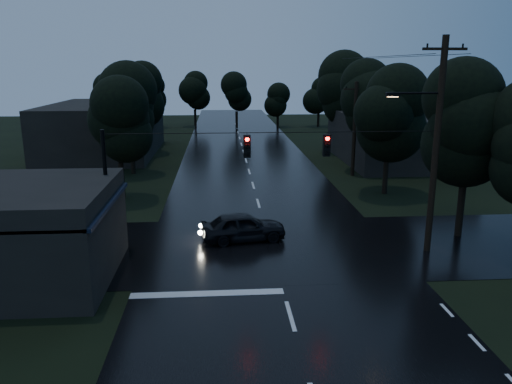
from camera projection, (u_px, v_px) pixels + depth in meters
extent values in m
cube|color=black|center=(249.00, 172.00, 41.97)|extent=(12.00, 120.00, 0.02)
cube|color=black|center=(271.00, 247.00, 24.57)|extent=(60.00, 9.00, 0.02)
cube|color=black|center=(33.00, 205.00, 20.18)|extent=(6.00, 7.00, 0.12)
cube|color=black|center=(109.00, 204.00, 20.39)|extent=(0.30, 7.00, 0.15)
cylinder|color=black|center=(88.00, 272.00, 17.90)|extent=(0.10, 0.10, 3.00)
cylinder|color=black|center=(120.00, 221.00, 23.70)|extent=(0.10, 0.10, 3.00)
cube|color=#F1C960|center=(100.00, 232.00, 19.11)|extent=(0.06, 1.60, 0.50)
cube|color=#F1C960|center=(114.00, 212.00, 21.72)|extent=(0.06, 1.20, 0.50)
cube|color=black|center=(397.00, 137.00, 46.27)|extent=(10.00, 14.00, 4.40)
cube|color=black|center=(104.00, 129.00, 50.04)|extent=(10.00, 16.00, 5.00)
cylinder|color=black|center=(436.00, 148.00, 22.90)|extent=(0.30, 0.30, 10.00)
cube|color=black|center=(445.00, 49.00, 21.81)|extent=(2.00, 0.12, 0.12)
cylinder|color=black|center=(417.00, 93.00, 22.20)|extent=(2.20, 0.10, 0.10)
cube|color=black|center=(393.00, 94.00, 22.14)|extent=(0.60, 0.25, 0.18)
cube|color=#FFB266|center=(393.00, 97.00, 22.16)|extent=(0.45, 0.18, 0.03)
cylinder|color=black|center=(354.00, 129.00, 39.69)|extent=(0.30, 0.30, 7.50)
cube|color=black|center=(356.00, 89.00, 38.91)|extent=(2.00, 0.12, 0.12)
cylinder|color=black|center=(107.00, 196.00, 22.34)|extent=(0.18, 0.18, 6.00)
cylinder|color=black|center=(274.00, 133.00, 22.17)|extent=(15.00, 0.03, 0.03)
cube|color=black|center=(247.00, 146.00, 22.24)|extent=(0.32, 0.25, 1.00)
sphere|color=#FF0C07|center=(247.00, 147.00, 22.09)|extent=(0.18, 0.18, 0.18)
cube|color=black|center=(327.00, 145.00, 22.49)|extent=(0.32, 0.25, 1.00)
sphere|color=#FF0C07|center=(327.00, 146.00, 22.34)|extent=(0.18, 0.18, 0.18)
cylinder|color=black|center=(460.00, 210.00, 25.89)|extent=(0.36, 0.36, 2.80)
sphere|color=black|center=(467.00, 145.00, 25.05)|extent=(4.48, 4.48, 4.48)
sphere|color=black|center=(470.00, 121.00, 24.76)|extent=(4.48, 4.48, 4.48)
sphere|color=black|center=(472.00, 97.00, 24.46)|extent=(4.48, 4.48, 4.48)
cylinder|color=black|center=(122.00, 181.00, 33.30)|extent=(0.36, 0.36, 2.45)
sphere|color=black|center=(119.00, 136.00, 32.57)|extent=(3.92, 3.92, 3.92)
sphere|color=black|center=(118.00, 120.00, 32.31)|extent=(3.92, 3.92, 3.92)
sphere|color=black|center=(117.00, 104.00, 32.05)|extent=(3.92, 3.92, 3.92)
cylinder|color=black|center=(133.00, 158.00, 40.97)|extent=(0.36, 0.36, 2.62)
sphere|color=black|center=(130.00, 119.00, 40.19)|extent=(4.20, 4.20, 4.20)
sphere|color=black|center=(129.00, 105.00, 39.91)|extent=(4.20, 4.20, 4.20)
sphere|color=black|center=(129.00, 91.00, 39.63)|extent=(4.20, 4.20, 4.20)
cylinder|color=black|center=(143.00, 139.00, 50.58)|extent=(0.36, 0.36, 2.80)
sphere|color=black|center=(141.00, 106.00, 49.74)|extent=(4.48, 4.48, 4.48)
sphere|color=black|center=(141.00, 93.00, 49.44)|extent=(4.48, 4.48, 4.48)
sphere|color=black|center=(140.00, 81.00, 49.15)|extent=(4.48, 4.48, 4.48)
cylinder|color=black|center=(385.00, 175.00, 34.54)|extent=(0.36, 0.36, 2.62)
sphere|color=black|center=(388.00, 129.00, 33.76)|extent=(4.20, 4.20, 4.20)
sphere|color=black|center=(390.00, 113.00, 33.48)|extent=(4.20, 4.20, 4.20)
sphere|color=black|center=(391.00, 95.00, 33.20)|extent=(4.20, 4.20, 4.20)
cylinder|color=black|center=(362.00, 154.00, 42.29)|extent=(0.36, 0.36, 2.80)
sphere|color=black|center=(364.00, 114.00, 41.46)|extent=(4.48, 4.48, 4.48)
sphere|color=black|center=(365.00, 99.00, 41.16)|extent=(4.48, 4.48, 4.48)
sphere|color=black|center=(366.00, 84.00, 40.86)|extent=(4.48, 4.48, 4.48)
cylinder|color=black|center=(341.00, 137.00, 51.98)|extent=(0.36, 0.36, 2.97)
sphere|color=black|center=(342.00, 102.00, 51.09)|extent=(4.76, 4.76, 4.76)
sphere|color=black|center=(343.00, 89.00, 50.78)|extent=(4.76, 4.76, 4.76)
sphere|color=black|center=(344.00, 76.00, 50.46)|extent=(4.76, 4.76, 4.76)
imported|color=black|center=(243.00, 227.00, 25.37)|extent=(4.53, 2.42, 1.46)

